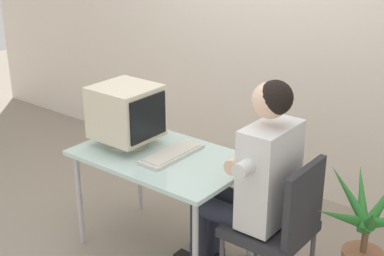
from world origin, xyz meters
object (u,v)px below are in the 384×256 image
keyboard (172,154)px  potted_plant (364,242)px  office_chair (280,223)px  person_seated (254,178)px  desk (162,163)px  crt_monitor (126,112)px

keyboard → potted_plant: size_ratio=0.59×
office_chair → person_seated: person_seated is taller
office_chair → potted_plant: (0.39, 0.34, -0.15)m
desk → crt_monitor: 0.42m
desk → crt_monitor: (-0.30, -0.02, 0.30)m
desk → office_chair: size_ratio=1.25×
person_seated → potted_plant: size_ratio=1.68×
crt_monitor → keyboard: size_ratio=0.88×
office_chair → crt_monitor: bearing=-176.6°
person_seated → keyboard: bearing=-177.5°
crt_monitor → person_seated: size_ratio=0.31×
crt_monitor → desk: bearing=3.6°
person_seated → potted_plant: 0.78m
potted_plant → keyboard: bearing=-162.9°
person_seated → potted_plant: person_seated is taller
office_chair → person_seated: 0.30m
person_seated → potted_plant: bearing=30.3°
desk → office_chair: 0.88m
keyboard → person_seated: bearing=2.5°
desk → keyboard: (0.06, 0.02, 0.08)m
keyboard → potted_plant: (1.19, 0.37, -0.38)m
crt_monitor → potted_plant: size_ratio=0.52×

